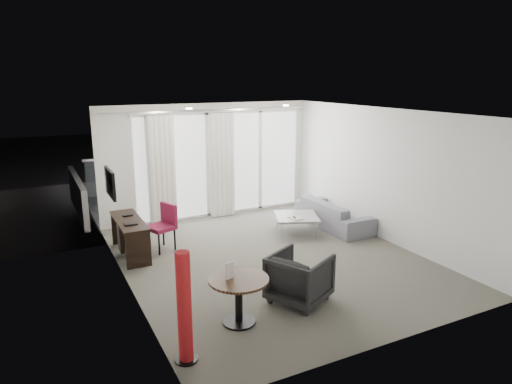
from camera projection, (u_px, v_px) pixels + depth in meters
name	position (u px, v px, depth m)	size (l,w,h in m)	color
floor	(271.00, 259.00, 8.18)	(5.00, 6.00, 0.00)	#555248
ceiling	(272.00, 112.00, 7.54)	(5.00, 6.00, 0.00)	white
wall_left	(124.00, 206.00, 6.76)	(0.00, 6.00, 2.60)	silver
wall_right	(383.00, 175.00, 8.95)	(0.00, 6.00, 2.60)	silver
wall_front	(396.00, 244.00, 5.26)	(5.00, 0.00, 2.60)	silver
window_panel	(221.00, 164.00, 10.59)	(4.00, 0.02, 2.38)	white
window_frame	(222.00, 164.00, 10.58)	(4.10, 0.06, 2.44)	white
curtain_left	(162.00, 171.00, 9.82)	(0.60, 0.20, 2.38)	silver
curtain_right	(222.00, 165.00, 10.43)	(0.60, 0.20, 2.38)	silver
curtain_track	(211.00, 110.00, 10.01)	(4.80, 0.04, 0.04)	#B2B2B7
downlight_a	(189.00, 109.00, 8.53)	(0.12, 0.12, 0.02)	#FFE0B2
downlight_b	(286.00, 105.00, 9.45)	(0.12, 0.12, 0.02)	#FFE0B2
desk	(130.00, 237.00, 8.29)	(0.44, 1.42, 0.66)	black
tv	(110.00, 183.00, 8.03)	(0.05, 0.80, 0.50)	black
desk_chair	(161.00, 228.00, 8.49)	(0.48, 0.45, 0.87)	maroon
round_table	(239.00, 301.00, 5.98)	(0.80, 0.80, 0.64)	#392314
menu_card	(230.00, 273.00, 5.87)	(0.12, 0.02, 0.23)	white
red_lamp	(184.00, 308.00, 5.09)	(0.27, 0.27, 1.33)	#A3161A
tub_armchair	(300.00, 278.00, 6.56)	(0.77, 0.79, 0.72)	black
coffee_table	(296.00, 224.00, 9.46)	(0.86, 0.86, 0.39)	gray
remote	(294.00, 219.00, 9.25)	(0.06, 0.18, 0.02)	black
magazine	(296.00, 220.00, 9.23)	(0.23, 0.29, 0.02)	gray
sofa	(333.00, 213.00, 9.90)	(1.97, 0.77, 0.58)	slate
terrace_slab	(201.00, 201.00, 12.22)	(5.60, 3.00, 0.12)	#4D4D50
rattan_chair_a	(244.00, 183.00, 12.01)	(0.60, 0.60, 0.87)	brown
rattan_chair_b	(264.00, 176.00, 13.06)	(0.57, 0.57, 0.83)	brown
rattan_table	(246.00, 185.00, 12.62)	(0.49, 0.49, 0.49)	brown
balustrade	(183.00, 171.00, 13.33)	(5.50, 0.06, 1.05)	#B2B2B7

